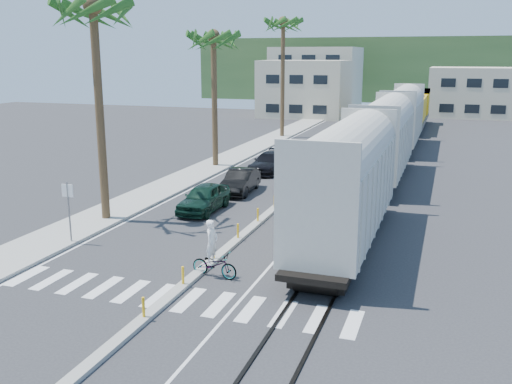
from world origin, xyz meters
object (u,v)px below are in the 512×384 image
Objects in this scene: car_lead at (204,198)px; car_second at (240,181)px; cyclist at (214,259)px; street_sign at (68,204)px.

car_second is (0.39, 4.92, -0.02)m from car_lead.
cyclist reaches higher than car_lead.
street_sign reaches higher than cyclist.
car_second is at bearing 22.97° from cyclist.
cyclist is at bearing -78.04° from car_second.
cyclist is (4.03, -13.94, -0.01)m from car_second.
street_sign is 8.26m from cyclist.
street_sign reaches higher than car_second.
street_sign is at bearing 85.42° from cyclist.
street_sign is 8.31m from car_lead.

